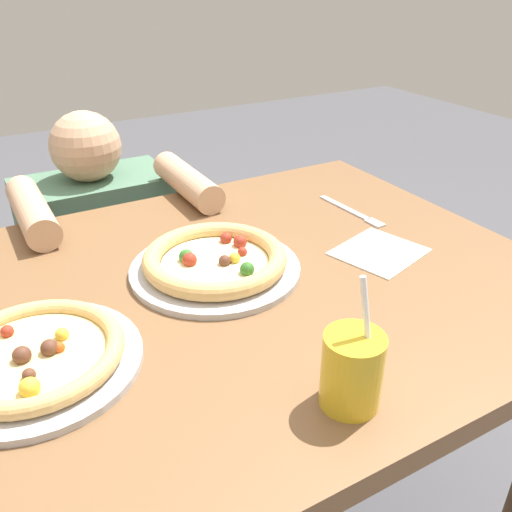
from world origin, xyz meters
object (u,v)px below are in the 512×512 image
object	(u,v)px
pizza_far	(217,261)
diner_seated	(108,289)
drink_cup_colored	(352,370)
fork	(354,212)
pizza_near	(35,357)

from	to	relation	value
pizza_far	diner_seated	world-z (taller)	diner_seated
pizza_far	drink_cup_colored	size ratio (longest dim) A/B	1.70
drink_cup_colored	pizza_far	bearing A→B (deg)	90.35
pizza_far	fork	distance (m)	0.40
pizza_far	diner_seated	size ratio (longest dim) A/B	0.34
pizza_near	diner_seated	distance (m)	0.84
pizza_near	pizza_far	distance (m)	0.36
drink_cup_colored	fork	xyz separation A→B (m)	(0.38, 0.47, -0.05)
pizza_far	pizza_near	bearing A→B (deg)	-161.14
fork	pizza_near	bearing A→B (deg)	-164.65
pizza_far	fork	bearing A→B (deg)	12.15
pizza_near	fork	size ratio (longest dim) A/B	1.48
pizza_near	diner_seated	size ratio (longest dim) A/B	0.32
pizza_near	drink_cup_colored	world-z (taller)	drink_cup_colored
drink_cup_colored	fork	distance (m)	0.61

